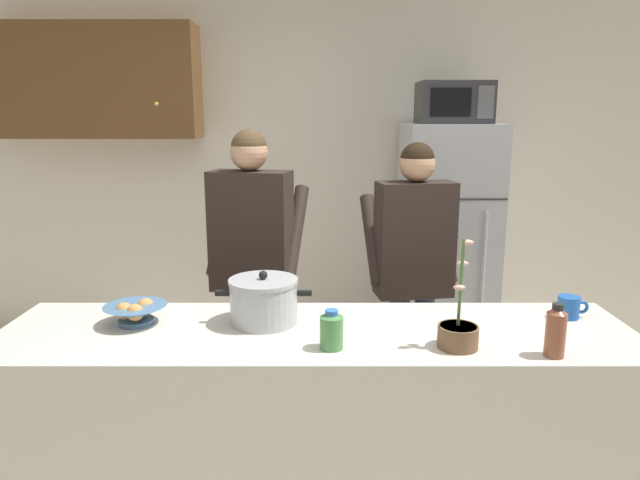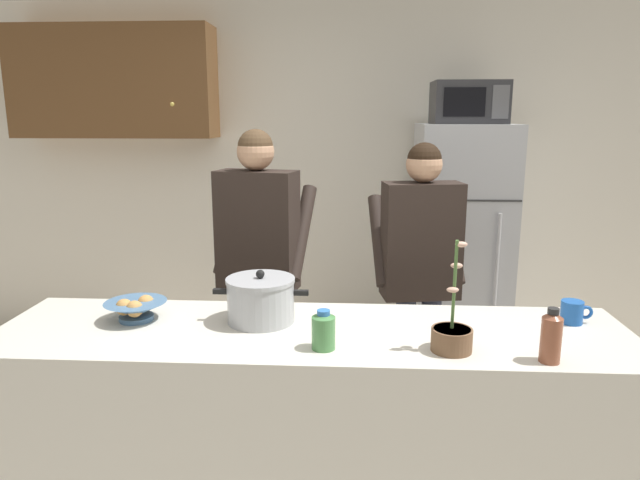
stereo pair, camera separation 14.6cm
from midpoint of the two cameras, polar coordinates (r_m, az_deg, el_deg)
name	(u,v)px [view 1 (the left image)]	position (r m, az deg, el deg)	size (l,w,h in m)	color
back_wall_unit	(285,161)	(4.45, -4.48, 7.88)	(6.00, 0.48, 2.60)	silver
kitchen_island	(319,433)	(2.53, -1.81, -18.70)	(2.55, 0.68, 0.92)	silver
refrigerator	(449,245)	(4.20, 11.75, -0.46)	(0.64, 0.68, 1.71)	#B7BABF
microwave	(457,103)	(4.08, 12.44, 13.20)	(0.48, 0.37, 0.28)	#2D2D30
person_near_pot	(255,247)	(3.15, -7.82, -0.66)	(0.58, 0.50, 1.69)	black
person_by_sink	(416,255)	(3.17, 8.26, -1.52)	(0.54, 0.47, 1.63)	#33384C
cooking_pot	(266,301)	(2.39, -7.10, -6.03)	(0.40, 0.29, 0.22)	#ADAFB5
coffee_mug	(572,308)	(2.63, 22.38, -6.25)	(0.13, 0.09, 0.10)	#1E59B2
bread_bowl	(139,312)	(2.51, -19.21, -6.82)	(0.26, 0.26, 0.10)	#4C7299
bottle_near_edge	(334,330)	(2.13, -0.56, -8.92)	(0.09, 0.09, 0.15)	#4C8C4C
bottle_mid_counter	(559,331)	(2.19, 20.92, -8.49)	(0.07, 0.07, 0.20)	brown
potted_orchid	(461,333)	(2.18, 11.99, -9.01)	(0.15, 0.15, 0.42)	brown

